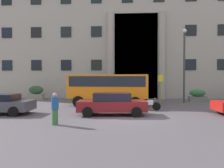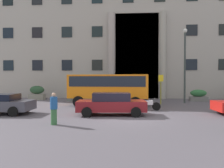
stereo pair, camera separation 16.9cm
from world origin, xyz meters
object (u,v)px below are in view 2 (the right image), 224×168
Objects in this scene: motorcycle_near_kerb at (146,104)px; hedge_planter_far_west at (198,96)px; pedestrian_man_crossing at (54,109)px; bus_stop_sign at (161,86)px; hedge_planter_entrance_left at (37,93)px; hedge_planter_east at (97,92)px; hedge_planter_entrance_right at (135,95)px; lamppost_plaza_centre at (185,59)px; orange_minibus at (109,87)px; parked_sedan_second at (111,104)px.

hedge_planter_far_west is at bearing 50.47° from motorcycle_near_kerb.
hedge_planter_far_west is 1.10× the size of pedestrian_man_crossing.
bus_stop_sign is 13.53m from hedge_planter_entrance_left.
hedge_planter_far_west is 0.87× the size of motorcycle_near_kerb.
bus_stop_sign is 7.40m from hedge_planter_east.
pedestrian_man_crossing is (6.34, -12.90, 0.05)m from hedge_planter_entrance_left.
hedge_planter_entrance_right is 6.34m from lamppost_plaza_centre.
lamppost_plaza_centre is at bearing 154.07° from pedestrian_man_crossing.
pedestrian_man_crossing is (-0.35, -13.11, -0.03)m from hedge_planter_east.
bus_stop_sign reaches higher than hedge_planter_east.
pedestrian_man_crossing reaches higher than hedge_planter_far_west.
orange_minibus is 3.35× the size of hedge_planter_entrance_right.
hedge_planter_far_west is 4.52m from lamppost_plaza_centre.
hedge_planter_east is (-6.34, 3.72, -0.83)m from bus_stop_sign.
lamppost_plaza_centre is at bearing 26.10° from orange_minibus.
hedge_planter_entrance_left is 14.37m from pedestrian_man_crossing.
bus_stop_sign is 1.31× the size of hedge_planter_entrance_right.
bus_stop_sign reaches higher than hedge_planter_entrance_left.
hedge_planter_far_west is at bearing -2.35° from hedge_planter_east.
hedge_planter_entrance_right is (2.42, 5.17, -1.01)m from orange_minibus.
parked_sedan_second is 2.20× the size of motorcycle_near_kerb.
hedge_planter_east reaches higher than hedge_planter_far_west.
bus_stop_sign is at bearing 159.11° from pedestrian_man_crossing.
pedestrian_man_crossing is (-2.08, -7.94, -0.80)m from orange_minibus.
hedge_planter_far_west is 6.57m from hedge_planter_entrance_right.
motorcycle_near_kerb is 0.29× the size of lamppost_plaza_centre.
lamppost_plaza_centre is at bearing -8.08° from hedge_planter_entrance_left.
hedge_planter_entrance_left is 16.01m from lamppost_plaza_centre.
motorcycle_near_kerb is 7.40m from pedestrian_man_crossing.
hedge_planter_far_west is 17.40m from hedge_planter_entrance_left.
hedge_planter_entrance_right is at bearing 69.63° from orange_minibus.
hedge_planter_entrance_left is 0.24× the size of lamppost_plaza_centre.
motorcycle_near_kerb is (-6.02, -7.26, -0.12)m from hedge_planter_far_west.
orange_minibus is at bearing -71.56° from hedge_planter_east.
hedge_planter_entrance_left is at bearing 171.92° from lamppost_plaza_centre.
pedestrian_man_crossing reaches higher than hedge_planter_entrance_right.
hedge_planter_east is 0.85× the size of motorcycle_near_kerb.
orange_minibus is 8.01m from lamppost_plaza_centre.
motorcycle_near_kerb is (2.37, 2.22, -0.27)m from parked_sedan_second.
orange_minibus is 8.24m from pedestrian_man_crossing.
hedge_planter_east reaches higher than motorcycle_near_kerb.
hedge_planter_entrance_left reaches higher than parked_sedan_second.
orange_minibus is at bearing 139.59° from motorcycle_near_kerb.
hedge_planter_far_west is 0.86× the size of hedge_planter_entrance_right.
hedge_planter_east is 10.18m from parked_sedan_second.
parked_sedan_second reaches higher than hedge_planter_entrance_right.
hedge_planter_entrance_left reaches higher than motorcycle_near_kerb.
hedge_planter_entrance_right is (-6.55, 0.43, 0.01)m from hedge_planter_far_west.
hedge_planter_far_west is 12.67m from parked_sedan_second.
hedge_planter_entrance_right is 1.01× the size of motorcycle_near_kerb.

